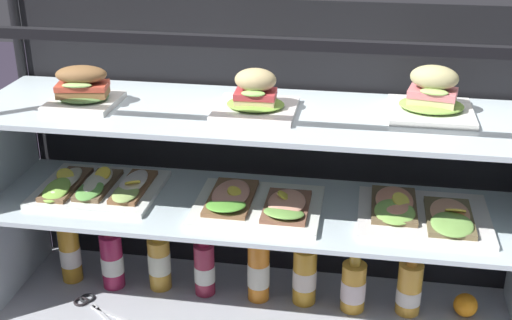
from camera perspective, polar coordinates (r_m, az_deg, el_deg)
The scene contains 23 objects.
ground_plane at distance 2.05m, azimuth 0.00°, elevation -13.37°, with size 6.00×6.00×0.02m, color #2D2636.
case_base_deck at distance 2.03m, azimuth 0.00°, elevation -12.72°, with size 1.52×0.45×0.04m, color #B2B5BD.
case_frame at distance 1.92m, azimuth 0.71°, elevation 1.08°, with size 1.52×0.45×0.89m.
riser_lower_tier at distance 1.93m, azimuth 0.00°, elevation -8.44°, with size 1.46×0.39×0.32m.
shelf_lower_glass at distance 1.85m, azimuth 0.00°, elevation -4.06°, with size 1.48×0.40×0.01m, color silver.
riser_upper_tier at distance 1.79m, azimuth 0.00°, elevation -0.20°, with size 1.46×0.39×0.26m.
shelf_upper_glass at distance 1.74m, azimuth 0.00°, elevation 3.91°, with size 1.48×0.40×0.01m, color silver.
plated_roll_sandwich_near_right_corner at distance 1.82m, azimuth -14.43°, elevation 5.74°, with size 0.17×0.17×0.11m.
plated_roll_sandwich_far_right at distance 1.71m, azimuth -0.03°, elevation 5.24°, with size 0.21×0.21×0.12m.
plated_roll_sandwich_left_of_center at distance 1.76m, azimuth 14.65°, elevation 5.09°, with size 0.21×0.21×0.13m.
open_sandwich_tray_mid_left at distance 1.96m, azimuth -13.16°, elevation -2.22°, with size 0.34×0.28×0.06m.
open_sandwich_tray_far_left at distance 1.81m, azimuth 0.06°, elevation -3.76°, with size 0.34×0.28×0.06m.
open_sandwich_tray_left_of_center at distance 1.82m, azimuth 13.83°, elevation -4.40°, with size 0.34×0.28×0.06m.
juice_bottle_front_right_end at distance 2.16m, azimuth -15.45°, elevation -7.41°, with size 0.06×0.06×0.25m.
juice_bottle_front_middle at distance 2.11m, azimuth -12.06°, elevation -8.24°, with size 0.07×0.07×0.22m.
juice_bottle_front_fourth at distance 2.07m, azimuth -8.17°, elevation -8.41°, with size 0.07×0.07×0.22m.
juice_bottle_near_post at distance 2.04m, azimuth -4.37°, elevation -9.05°, with size 0.06×0.06×0.22m.
juice_bottle_tucked_behind at distance 2.00m, azimuth 0.20°, elevation -9.20°, with size 0.07×0.07×0.25m.
juice_bottle_back_left at distance 2.00m, azimuth 4.13°, elevation -9.64°, with size 0.07×0.07×0.22m.
juice_bottle_back_right at distance 1.99m, azimuth 8.23°, elevation -10.49°, with size 0.07×0.07×0.20m.
juice_bottle_back_center at distance 2.00m, azimuth 12.82°, elevation -10.49°, with size 0.07×0.07×0.21m.
orange_fruit_beside_bottles at distance 2.06m, azimuth 17.28°, elevation -11.62°, with size 0.07×0.07×0.07m, color orange.
kitchen_scissors at distance 2.08m, azimuth -13.85°, elevation -11.71°, with size 0.20×0.15×0.01m.
Camera 1 is at (0.27, -1.61, 1.23)m, focal length 47.36 mm.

